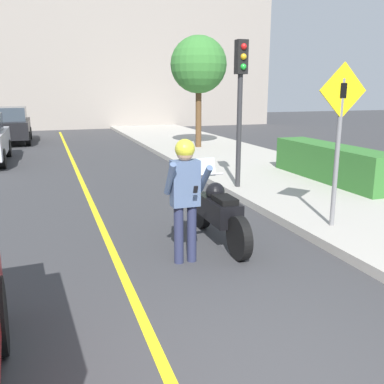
# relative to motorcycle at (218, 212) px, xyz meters

# --- Properties ---
(sidewalk_curb) EXTENTS (4.40, 44.00, 0.16)m
(sidewalk_curb) POSITION_rel_motorcycle_xyz_m (3.65, 0.41, -0.44)
(sidewalk_curb) COLOR #ADA89E
(sidewalk_curb) RESTS_ON ground
(road_center_line) EXTENTS (0.12, 36.00, 0.01)m
(road_center_line) POSITION_rel_motorcycle_xyz_m (-1.75, 2.41, -0.51)
(road_center_line) COLOR yellow
(road_center_line) RESTS_ON ground
(building_backdrop) EXTENTS (28.00, 1.20, 8.64)m
(building_backdrop) POSITION_rel_motorcycle_xyz_m (-1.15, 22.41, 3.80)
(building_backdrop) COLOR gray
(building_backdrop) RESTS_ON ground
(motorcycle) EXTENTS (0.62, 2.29, 1.32)m
(motorcycle) POSITION_rel_motorcycle_xyz_m (0.00, 0.00, 0.00)
(motorcycle) COLOR black
(motorcycle) RESTS_ON ground
(person_biker) EXTENTS (0.59, 0.49, 1.82)m
(person_biker) POSITION_rel_motorcycle_xyz_m (-0.79, -0.66, 0.62)
(person_biker) COLOR #282D4C
(person_biker) RESTS_ON ground
(crossing_sign) EXTENTS (0.91, 0.08, 2.77)m
(crossing_sign) POSITION_rel_motorcycle_xyz_m (2.05, -0.29, 1.30)
(crossing_sign) COLOR slate
(crossing_sign) RESTS_ON sidewalk_curb
(traffic_light) EXTENTS (0.26, 0.30, 3.43)m
(traffic_light) POSITION_rel_motorcycle_xyz_m (1.79, 3.04, 2.04)
(traffic_light) COLOR #2D2D30
(traffic_light) RESTS_ON sidewalk_curb
(hedge_row) EXTENTS (0.90, 4.14, 0.91)m
(hedge_row) POSITION_rel_motorcycle_xyz_m (4.45, 2.99, 0.09)
(hedge_row) COLOR #33702D
(hedge_row) RESTS_ON sidewalk_curb
(street_tree) EXTENTS (2.25, 2.25, 4.42)m
(street_tree) POSITION_rel_motorcycle_xyz_m (3.40, 10.40, 2.90)
(street_tree) COLOR brown
(street_tree) RESTS_ON sidewalk_curb
(parked_car_black) EXTENTS (1.88, 4.20, 1.68)m
(parked_car_black) POSITION_rel_motorcycle_xyz_m (-4.17, 15.64, 0.34)
(parked_car_black) COLOR black
(parked_car_black) RESTS_ON ground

